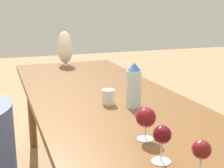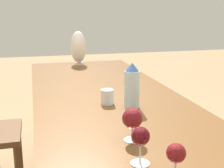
# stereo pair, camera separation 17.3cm
# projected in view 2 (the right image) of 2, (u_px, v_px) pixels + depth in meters

# --- Properties ---
(dining_table) EXTENTS (3.01, 0.87, 0.77)m
(dining_table) POSITION_uv_depth(u_px,v_px,m) (120.00, 123.00, 1.62)
(dining_table) COLOR brown
(dining_table) RESTS_ON ground_plane
(water_bottle) EXTENTS (0.08, 0.08, 0.24)m
(water_bottle) POSITION_uv_depth(u_px,v_px,m) (132.00, 86.00, 1.62)
(water_bottle) COLOR silver
(water_bottle) RESTS_ON dining_table
(water_tumbler) EXTENTS (0.07, 0.07, 0.08)m
(water_tumbler) POSITION_uv_depth(u_px,v_px,m) (107.00, 97.00, 1.70)
(water_tumbler) COLOR silver
(water_tumbler) RESTS_ON dining_table
(vase) EXTENTS (0.14, 0.14, 0.31)m
(vase) POSITION_uv_depth(u_px,v_px,m) (78.00, 47.00, 2.85)
(vase) COLOR silver
(vase) RESTS_ON dining_table
(wine_glass_0) EXTENTS (0.06, 0.06, 0.12)m
(wine_glass_0) POSITION_uv_depth(u_px,v_px,m) (176.00, 154.00, 0.94)
(wine_glass_0) COLOR silver
(wine_glass_0) RESTS_ON dining_table
(wine_glass_1) EXTENTS (0.08, 0.08, 0.13)m
(wine_glass_1) POSITION_uv_depth(u_px,v_px,m) (132.00, 119.00, 1.22)
(wine_glass_1) COLOR silver
(wine_glass_1) RESTS_ON dining_table
(wine_glass_2) EXTENTS (0.07, 0.07, 0.13)m
(wine_glass_2) POSITION_uv_depth(u_px,v_px,m) (141.00, 138.00, 1.04)
(wine_glass_2) COLOR silver
(wine_glass_2) RESTS_ON dining_table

